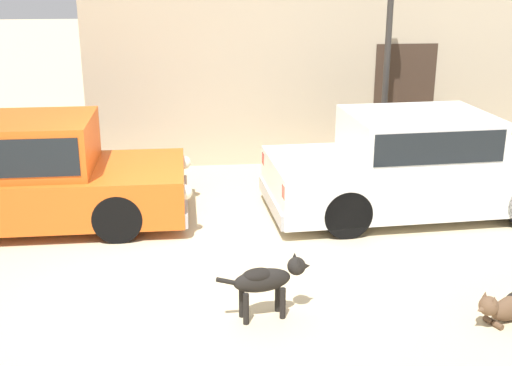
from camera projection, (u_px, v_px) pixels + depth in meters
ground_plane at (195, 261)px, 7.83m from camera, size 80.00×80.00×0.00m
parked_sedan_nearest at (24, 173)px, 8.77m from camera, size 4.42×1.73×1.48m
parked_sedan_second at (417, 164)px, 9.25m from camera, size 4.43×1.98×1.44m
stray_dog_spotted at (267, 279)px, 6.46m from camera, size 0.98×0.32×0.64m
stray_dog_tan at (511, 305)px, 6.48m from camera, size 1.00×0.48×0.37m
street_lamp at (389, 30)px, 10.36m from camera, size 0.22×0.22×3.77m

